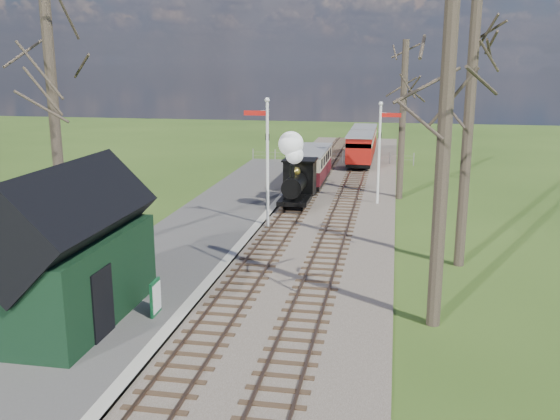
{
  "coord_description": "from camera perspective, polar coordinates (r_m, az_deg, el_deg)",
  "views": [
    {
      "loc": [
        5.12,
        -12.27,
        7.86
      ],
      "look_at": [
        0.39,
        13.33,
        1.6
      ],
      "focal_mm": 40.0,
      "sensor_mm": 36.0,
      "label": 1
    }
  ],
  "objects": [
    {
      "name": "ground",
      "position": [
        15.45,
        -10.97,
        -17.34
      ],
      "size": [
        140.0,
        140.0,
        0.0
      ],
      "primitive_type": "plane",
      "color": "#2D4A17",
      "rests_on": "ground"
    },
    {
      "name": "distant_hills",
      "position": [
        80.42,
        7.36,
        -4.01
      ],
      "size": [
        114.4,
        48.0,
        22.02
      ],
      "color": "#385B23",
      "rests_on": "ground"
    },
    {
      "name": "ballast_bed",
      "position": [
        35.36,
        4.01,
        0.72
      ],
      "size": [
        8.0,
        60.0,
        0.1
      ],
      "primitive_type": "cube",
      "color": "brown",
      "rests_on": "ground"
    },
    {
      "name": "track_near",
      "position": [
        35.51,
        1.93,
        0.89
      ],
      "size": [
        1.6,
        60.0,
        0.15
      ],
      "color": "brown",
      "rests_on": "ground"
    },
    {
      "name": "track_far",
      "position": [
        35.23,
        6.11,
        0.72
      ],
      "size": [
        1.6,
        60.0,
        0.15
      ],
      "color": "brown",
      "rests_on": "ground"
    },
    {
      "name": "platform",
      "position": [
        28.72,
        -7.41,
        -2.27
      ],
      "size": [
        5.0,
        44.0,
        0.2
      ],
      "primitive_type": "cube",
      "color": "#474442",
      "rests_on": "ground"
    },
    {
      "name": "coping_strip",
      "position": [
        28.11,
        -2.94,
        -2.51
      ],
      "size": [
        0.4,
        44.0,
        0.21
      ],
      "primitive_type": "cube",
      "color": "#B2AD9E",
      "rests_on": "ground"
    },
    {
      "name": "station_shed",
      "position": [
        19.61,
        -18.79,
        -3.79
      ],
      "size": [
        3.25,
        6.3,
        4.78
      ],
      "color": "black",
      "rests_on": "platform"
    },
    {
      "name": "semaphore_near",
      "position": [
        29.19,
        -1.29,
        5.17
      ],
      "size": [
        1.22,
        0.24,
        6.22
      ],
      "color": "silver",
      "rests_on": "ground"
    },
    {
      "name": "semaphore_far",
      "position": [
        34.57,
        9.19,
        5.85
      ],
      "size": [
        1.22,
        0.24,
        5.72
      ],
      "color": "silver",
      "rests_on": "ground"
    },
    {
      "name": "bare_trees",
      "position": [
        22.84,
        0.86,
        6.85
      ],
      "size": [
        15.51,
        22.39,
        12.0
      ],
      "color": "#382D23",
      "rests_on": "ground"
    },
    {
      "name": "fence_line",
      "position": [
        49.06,
        4.74,
        4.9
      ],
      "size": [
        12.6,
        0.08,
        1.0
      ],
      "color": "slate",
      "rests_on": "ground"
    },
    {
      "name": "locomotive",
      "position": [
        33.57,
        1.52,
        3.34
      ],
      "size": [
        1.66,
        3.88,
        4.15
      ],
      "color": "black",
      "rests_on": "ground"
    },
    {
      "name": "coach",
      "position": [
        39.57,
        2.91,
        4.13
      ],
      "size": [
        1.94,
        6.64,
        2.04
      ],
      "color": "black",
      "rests_on": "ground"
    },
    {
      "name": "red_carriage_a",
      "position": [
        47.03,
        7.34,
        5.54
      ],
      "size": [
        1.94,
        4.81,
        2.04
      ],
      "color": "black",
      "rests_on": "ground"
    },
    {
      "name": "red_carriage_b",
      "position": [
        52.47,
        7.69,
        6.35
      ],
      "size": [
        1.94,
        4.81,
        2.04
      ],
      "color": "black",
      "rests_on": "ground"
    },
    {
      "name": "sign_board",
      "position": [
        19.76,
        -11.3,
        -7.85
      ],
      "size": [
        0.12,
        0.75,
        1.1
      ],
      "color": "#104F27",
      "rests_on": "platform"
    },
    {
      "name": "bench",
      "position": [
        20.55,
        -14.98,
        -7.59
      ],
      "size": [
        0.66,
        1.61,
        0.9
      ],
      "color": "#483319",
      "rests_on": "platform"
    },
    {
      "name": "person",
      "position": [
        18.92,
        -16.48,
        -8.47
      ],
      "size": [
        0.52,
        0.64,
        1.52
      ],
      "primitive_type": "imported",
      "rotation": [
        0.0,
        0.0,
        1.24
      ],
      "color": "black",
      "rests_on": "platform"
    }
  ]
}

